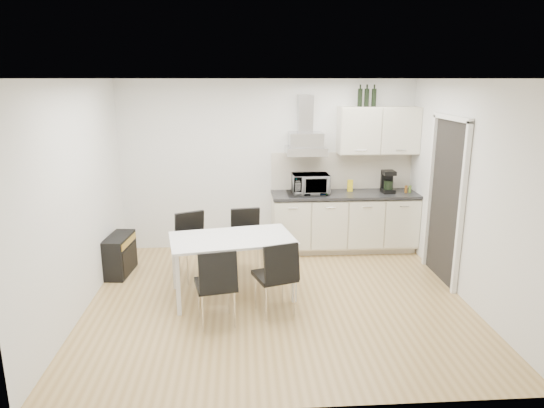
# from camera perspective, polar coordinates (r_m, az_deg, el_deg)

# --- Properties ---
(ground) EXTENTS (4.50, 4.50, 0.00)m
(ground) POSITION_cam_1_polar(r_m,az_deg,el_deg) (5.99, 0.70, -11.22)
(ground) COLOR tan
(ground) RESTS_ON ground
(wall_back) EXTENTS (4.50, 0.10, 2.60)m
(wall_back) POSITION_cam_1_polar(r_m,az_deg,el_deg) (7.50, -0.47, 4.54)
(wall_back) COLOR silver
(wall_back) RESTS_ON ground
(wall_front) EXTENTS (4.50, 0.10, 2.60)m
(wall_front) POSITION_cam_1_polar(r_m,az_deg,el_deg) (3.64, 3.23, -6.39)
(wall_front) COLOR silver
(wall_front) RESTS_ON ground
(wall_left) EXTENTS (0.10, 4.00, 2.60)m
(wall_left) POSITION_cam_1_polar(r_m,az_deg,el_deg) (5.82, -21.91, 0.56)
(wall_left) COLOR silver
(wall_left) RESTS_ON ground
(wall_right) EXTENTS (0.10, 4.00, 2.60)m
(wall_right) POSITION_cam_1_polar(r_m,az_deg,el_deg) (6.15, 22.15, 1.22)
(wall_right) COLOR silver
(wall_right) RESTS_ON ground
(ceiling) EXTENTS (4.50, 4.50, 0.00)m
(ceiling) POSITION_cam_1_polar(r_m,az_deg,el_deg) (5.39, 0.78, 14.52)
(ceiling) COLOR white
(ceiling) RESTS_ON wall_back
(doorway) EXTENTS (0.08, 1.04, 2.10)m
(doorway) POSITION_cam_1_polar(r_m,az_deg,el_deg) (6.67, 19.63, 0.22)
(doorway) COLOR white
(doorway) RESTS_ON ground
(kitchenette) EXTENTS (2.22, 0.64, 2.52)m
(kitchenette) POSITION_cam_1_polar(r_m,az_deg,el_deg) (7.50, 8.75, 0.70)
(kitchenette) COLOR beige
(kitchenette) RESTS_ON ground
(dining_table) EXTENTS (1.59, 1.08, 0.75)m
(dining_table) POSITION_cam_1_polar(r_m,az_deg,el_deg) (5.88, -4.74, -4.65)
(dining_table) COLOR white
(dining_table) RESTS_ON ground
(chair_far_left) EXTENTS (0.61, 0.64, 0.88)m
(chair_far_left) POSITION_cam_1_polar(r_m,az_deg,el_deg) (6.52, -9.04, -5.01)
(chair_far_left) COLOR black
(chair_far_left) RESTS_ON ground
(chair_far_right) EXTENTS (0.50, 0.55, 0.88)m
(chair_far_right) POSITION_cam_1_polar(r_m,az_deg,el_deg) (6.61, -2.89, -4.57)
(chair_far_right) COLOR black
(chair_far_right) RESTS_ON ground
(chair_near_left) EXTENTS (0.53, 0.58, 0.88)m
(chair_near_left) POSITION_cam_1_polar(r_m,az_deg,el_deg) (5.33, -6.64, -9.49)
(chair_near_left) COLOR black
(chair_near_left) RESTS_ON ground
(chair_near_right) EXTENTS (0.57, 0.61, 0.88)m
(chair_near_right) POSITION_cam_1_polar(r_m,az_deg,el_deg) (5.51, 0.31, -8.55)
(chair_near_right) COLOR black
(chair_near_right) RESTS_ON ground
(guitar_amp) EXTENTS (0.34, 0.67, 0.54)m
(guitar_amp) POSITION_cam_1_polar(r_m,az_deg,el_deg) (6.96, -17.49, -5.71)
(guitar_amp) COLOR black
(guitar_amp) RESTS_ON ground
(floor_speaker) EXTENTS (0.20, 0.17, 0.32)m
(floor_speaker) POSITION_cam_1_polar(r_m,az_deg,el_deg) (7.68, -4.38, -4.07)
(floor_speaker) COLOR black
(floor_speaker) RESTS_ON ground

